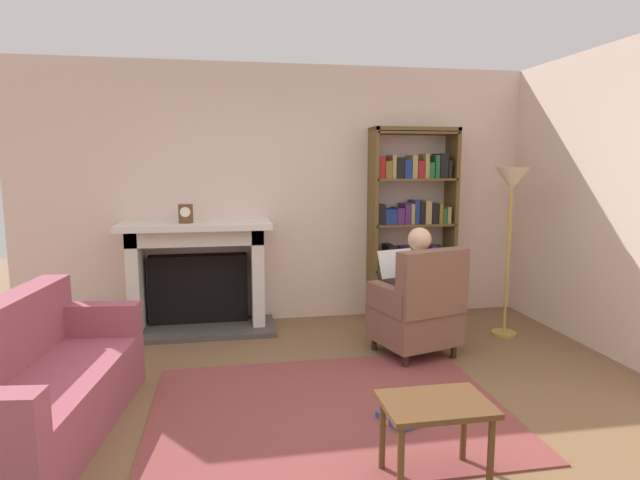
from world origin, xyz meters
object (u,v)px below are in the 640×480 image
(floor_lamp, at_px, (511,194))
(bookshelf, at_px, (412,228))
(sofa_floral, at_px, (36,389))
(fireplace, at_px, (198,273))
(mantel_clock, at_px, (186,214))
(armchair_reading, at_px, (419,309))
(side_table, at_px, (435,414))
(seated_reader, at_px, (411,284))

(floor_lamp, bearing_deg, bookshelf, 132.09)
(sofa_floral, bearing_deg, fireplace, -16.04)
(mantel_clock, height_order, armchair_reading, mantel_clock)
(floor_lamp, bearing_deg, side_table, -126.94)
(fireplace, distance_m, sofa_floral, 2.24)
(fireplace, height_order, bookshelf, bookshelf)
(bookshelf, relative_size, sofa_floral, 1.16)
(mantel_clock, relative_size, bookshelf, 0.09)
(bookshelf, bearing_deg, fireplace, -179.16)
(fireplace, height_order, mantel_clock, mantel_clock)
(side_table, distance_m, floor_lamp, 2.88)
(armchair_reading, relative_size, side_table, 1.73)
(seated_reader, relative_size, floor_lamp, 0.69)
(seated_reader, xyz_separation_m, sofa_floral, (-2.76, -1.02, -0.30))
(armchair_reading, bearing_deg, floor_lamp, -175.65)
(fireplace, xyz_separation_m, bookshelf, (2.28, 0.03, 0.40))
(armchair_reading, height_order, sofa_floral, armchair_reading)
(fireplace, relative_size, bookshelf, 0.74)
(fireplace, distance_m, mantel_clock, 0.63)
(seated_reader, height_order, side_table, seated_reader)
(fireplace, height_order, sofa_floral, fireplace)
(fireplace, bearing_deg, mantel_clock, -131.71)
(armchair_reading, xyz_separation_m, side_table, (-0.57, -1.76, -0.04))
(bookshelf, bearing_deg, side_table, -107.52)
(mantel_clock, xyz_separation_m, side_table, (1.45, -2.79, -0.82))
(fireplace, relative_size, sofa_floral, 0.85)
(mantel_clock, bearing_deg, floor_lamp, -11.72)
(bookshelf, xyz_separation_m, seated_reader, (-0.38, -1.06, -0.36))
(fireplace, xyz_separation_m, sofa_floral, (-0.86, -2.05, -0.26))
(bookshelf, bearing_deg, armchair_reading, -106.68)
(bookshelf, distance_m, armchair_reading, 1.35)
(mantel_clock, relative_size, armchair_reading, 0.19)
(mantel_clock, relative_size, sofa_floral, 0.10)
(fireplace, height_order, seated_reader, seated_reader)
(bookshelf, distance_m, side_table, 3.13)
(fireplace, distance_m, armchair_reading, 2.25)
(sofa_floral, distance_m, floor_lamp, 4.20)
(fireplace, bearing_deg, armchair_reading, -30.54)
(bookshelf, height_order, armchair_reading, bookshelf)
(sofa_floral, bearing_deg, armchair_reading, -65.17)
(armchair_reading, distance_m, sofa_floral, 2.94)
(side_table, bearing_deg, sofa_floral, 159.05)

